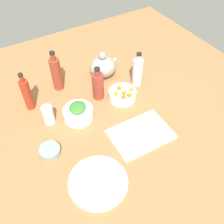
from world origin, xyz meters
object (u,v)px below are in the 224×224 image
(bottle_2, at_px, (98,85))
(cutting_board, at_px, (141,134))
(bowl_small_side, at_px, (50,151))
(bottle_0, at_px, (56,73))
(bottle_3, at_px, (137,72))
(drinking_glass_0, at_px, (48,115))
(plate_tofu, at_px, (98,182))
(bowl_carrots, at_px, (122,95))
(teapot, at_px, (103,67))
(bowl_greens, at_px, (78,114))
(bottle_1, at_px, (27,94))

(bottle_2, bearing_deg, cutting_board, -81.92)
(bowl_small_side, height_order, bottle_2, bottle_2)
(bottle_0, bearing_deg, bottle_3, -26.66)
(bottle_0, distance_m, bottle_3, 0.45)
(bottle_3, xyz_separation_m, drinking_glass_0, (-0.55, -0.02, -0.04))
(plate_tofu, relative_size, bowl_carrots, 1.66)
(plate_tofu, distance_m, drinking_glass_0, 0.43)
(bowl_carrots, distance_m, bottle_0, 0.38)
(cutting_board, xyz_separation_m, bowl_carrots, (0.06, 0.26, 0.02))
(cutting_board, distance_m, bottle_2, 0.35)
(drinking_glass_0, bearing_deg, teapot, 24.25)
(bowl_greens, distance_m, bowl_small_side, 0.24)
(bowl_greens, distance_m, bottle_3, 0.42)
(cutting_board, height_order, bowl_greens, bowl_greens)
(bowl_greens, relative_size, bottle_0, 0.63)
(plate_tofu, height_order, drinking_glass_0, drinking_glass_0)
(plate_tofu, bearing_deg, bottle_1, 99.86)
(bowl_greens, relative_size, bowl_small_side, 1.61)
(cutting_board, bearing_deg, bowl_carrots, 77.20)
(bowl_greens, xyz_separation_m, bowl_carrots, (0.27, 0.01, -0.00))
(bottle_1, bearing_deg, cutting_board, -48.84)
(plate_tofu, relative_size, bowl_greens, 1.64)
(bowl_greens, distance_m, drinking_glass_0, 0.15)
(bowl_carrots, bearing_deg, bowl_greens, -178.45)
(bowl_small_side, height_order, bottle_0, bottle_0)
(bowl_greens, xyz_separation_m, bottle_2, (0.16, 0.08, 0.05))
(bowl_carrots, xyz_separation_m, bottle_2, (-0.11, 0.08, 0.06))
(teapot, relative_size, bottle_2, 0.89)
(bottle_1, xyz_separation_m, drinking_glass_0, (0.05, -0.15, -0.05))
(bottle_2, bearing_deg, plate_tofu, -118.85)
(bowl_greens, xyz_separation_m, bottle_0, (0.00, 0.27, 0.07))
(bowl_small_side, bearing_deg, bowl_carrots, 16.18)
(cutting_board, height_order, bottle_0, bottle_0)
(bowl_greens, xyz_separation_m, bottle_1, (-0.19, 0.20, 0.07))
(bowl_greens, relative_size, teapot, 0.87)
(bowl_small_side, height_order, bottle_1, bottle_1)
(plate_tofu, xyz_separation_m, bowl_small_side, (-0.12, 0.24, 0.01))
(cutting_board, xyz_separation_m, bottle_3, (0.20, 0.32, 0.08))
(bowl_greens, height_order, bottle_0, bottle_0)
(teapot, distance_m, bottle_2, 0.19)
(bowl_carrots, bearing_deg, bottle_2, 144.55)
(bottle_1, bearing_deg, plate_tofu, -80.14)
(plate_tofu, relative_size, bottle_2, 1.26)
(bottle_0, height_order, bottle_2, bottle_0)
(bowl_carrots, bearing_deg, bowl_small_side, -163.82)
(bowl_small_side, bearing_deg, drinking_glass_0, 69.68)
(bowl_small_side, height_order, drinking_glass_0, drinking_glass_0)
(plate_tofu, height_order, bowl_carrots, bowl_carrots)
(bowl_small_side, bearing_deg, bowl_greens, 32.44)
(teapot, distance_m, bottle_0, 0.28)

